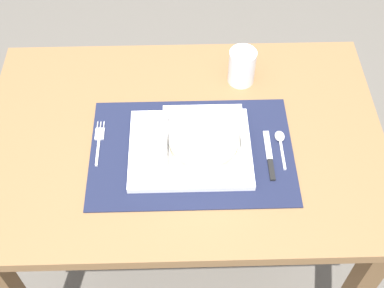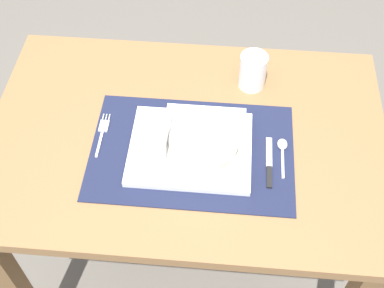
{
  "view_description": "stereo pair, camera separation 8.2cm",
  "coord_description": "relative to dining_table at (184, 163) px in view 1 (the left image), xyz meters",
  "views": [
    {
      "loc": [
        -0.0,
        -0.77,
        1.7
      ],
      "look_at": [
        0.02,
        -0.05,
        0.76
      ],
      "focal_mm": 47.7,
      "sensor_mm": 36.0,
      "label": 1
    },
    {
      "loc": [
        0.08,
        -0.77,
        1.7
      ],
      "look_at": [
        0.02,
        -0.05,
        0.76
      ],
      "focal_mm": 47.7,
      "sensor_mm": 36.0,
      "label": 2
    }
  ],
  "objects": [
    {
      "name": "placemat",
      "position": [
        0.02,
        -0.05,
        0.11
      ],
      "size": [
        0.48,
        0.32,
        0.0
      ],
      "primitive_type": "cube",
      "color": "#191E38",
      "rests_on": "dining_table"
    },
    {
      "name": "porridge_bowl",
      "position": [
        0.05,
        -0.06,
        0.15
      ],
      "size": [
        0.19,
        0.19,
        0.05
      ],
      "color": "white",
      "rests_on": "serving_plate"
    },
    {
      "name": "serving_plate",
      "position": [
        0.01,
        -0.05,
        0.12
      ],
      "size": [
        0.29,
        0.23,
        0.02
      ],
      "primitive_type": "cube",
      "color": "white",
      "rests_on": "placemat"
    },
    {
      "name": "butter_knife",
      "position": [
        0.2,
        -0.08,
        0.12
      ],
      "size": [
        0.01,
        0.14,
        0.01
      ],
      "rotation": [
        0.0,
        0.0,
        -0.04
      ],
      "color": "black",
      "rests_on": "placemat"
    },
    {
      "name": "dining_table",
      "position": [
        0.0,
        0.0,
        0.0
      ],
      "size": [
        0.98,
        0.66,
        0.73
      ],
      "color": "brown",
      "rests_on": "ground"
    },
    {
      "name": "fork",
      "position": [
        -0.2,
        -0.01,
        0.12
      ],
      "size": [
        0.02,
        0.13,
        0.0
      ],
      "rotation": [
        0.0,
        0.0,
        0.01
      ],
      "color": "silver",
      "rests_on": "placemat"
    },
    {
      "name": "drinking_glass",
      "position": [
        0.15,
        0.19,
        0.16
      ],
      "size": [
        0.07,
        0.07,
        0.1
      ],
      "color": "white",
      "rests_on": "dining_table"
    },
    {
      "name": "ground_plane",
      "position": [
        0.0,
        0.0,
        -0.62
      ],
      "size": [
        6.0,
        6.0,
        0.0
      ],
      "primitive_type": "plane",
      "color": "#59544C"
    },
    {
      "name": "spoon",
      "position": [
        0.23,
        -0.03,
        0.12
      ],
      "size": [
        0.02,
        0.11,
        0.01
      ],
      "rotation": [
        0.0,
        0.0,
        0.04
      ],
      "color": "silver",
      "rests_on": "placemat"
    }
  ]
}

